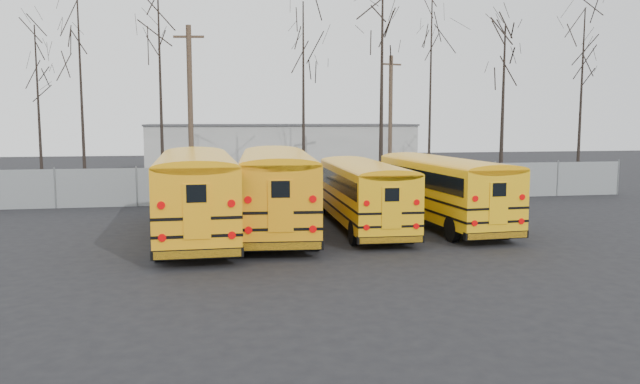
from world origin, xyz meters
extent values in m
plane|color=black|center=(0.00, 0.00, 0.00)|extent=(120.00, 120.00, 0.00)
cube|color=gray|center=(0.00, 12.00, 1.00)|extent=(40.00, 0.04, 2.00)
cube|color=#B8B7B3|center=(2.00, 32.00, 2.00)|extent=(22.00, 8.00, 4.00)
cylinder|color=black|center=(-6.06, -1.22, 0.54)|extent=(0.31, 1.08, 1.08)
cylinder|color=black|center=(-3.63, -1.19, 0.54)|extent=(0.31, 1.08, 1.08)
cylinder|color=black|center=(-6.17, 7.82, 0.54)|extent=(0.31, 1.08, 1.08)
cylinder|color=black|center=(-3.73, 7.85, 0.54)|extent=(0.31, 1.08, 1.08)
cube|color=#FFA411|center=(-4.88, 2.29, 1.80)|extent=(2.81, 10.04, 2.53)
cube|color=#FFA411|center=(-4.96, 8.21, 1.08)|extent=(2.44, 1.86, 1.08)
cube|color=black|center=(-4.88, 2.08, 2.37)|extent=(2.84, 8.97, 0.75)
cube|color=black|center=(-4.90, 3.21, 1.02)|extent=(2.87, 11.90, 0.10)
cube|color=black|center=(-4.90, 3.21, 1.56)|extent=(2.87, 11.90, 0.10)
cube|color=black|center=(-4.83, -2.60, 0.48)|extent=(2.76, 0.27, 0.30)
cube|color=black|center=(-4.97, 9.08, 0.48)|extent=(2.59, 0.25, 0.28)
cube|color=#FFA411|center=(-4.82, -2.72, 1.78)|extent=(0.81, 0.05, 1.67)
cylinder|color=#B20505|center=(-5.85, -2.75, 1.02)|extent=(0.24, 0.05, 0.24)
cylinder|color=#B20505|center=(-3.80, -2.72, 1.02)|extent=(0.24, 0.05, 0.24)
cylinder|color=#B20505|center=(-5.85, -2.75, 1.99)|extent=(0.24, 0.05, 0.24)
cylinder|color=#B20505|center=(-3.80, -2.72, 1.99)|extent=(0.24, 0.05, 0.24)
cylinder|color=black|center=(-3.30, -0.39, 0.54)|extent=(0.40, 1.10, 1.07)
cylinder|color=black|center=(-0.88, -0.61, 0.54)|extent=(0.40, 1.10, 1.07)
cylinder|color=black|center=(-2.48, 8.60, 0.54)|extent=(0.40, 1.10, 1.07)
cylinder|color=black|center=(-0.06, 8.38, 0.54)|extent=(0.40, 1.10, 1.07)
cube|color=orange|center=(-1.77, 2.97, 1.80)|extent=(3.58, 10.20, 2.53)
cube|color=orange|center=(-1.24, 8.86, 1.07)|extent=(2.57, 2.04, 1.07)
cube|color=black|center=(-1.79, 2.76, 2.36)|extent=(3.53, 9.13, 0.75)
cube|color=black|center=(-1.69, 3.88, 1.02)|extent=(3.78, 12.04, 0.10)
cube|color=black|center=(-1.69, 3.88, 1.56)|extent=(3.78, 12.04, 0.10)
cube|color=black|center=(-2.22, -1.89, 0.48)|extent=(2.76, 0.48, 0.30)
cube|color=black|center=(-1.16, 9.72, 0.48)|extent=(2.59, 0.45, 0.28)
cube|color=orange|center=(-2.23, -2.01, 1.77)|extent=(0.81, 0.12, 1.67)
cylinder|color=#B20505|center=(-3.25, -1.93, 1.02)|extent=(0.24, 0.06, 0.24)
cylinder|color=#B20505|center=(-1.21, -2.12, 1.02)|extent=(0.24, 0.06, 0.24)
cylinder|color=#B20505|center=(-3.25, -1.93, 1.99)|extent=(0.24, 0.06, 0.24)
cylinder|color=#B20505|center=(-1.21, -2.12, 1.99)|extent=(0.24, 0.06, 0.24)
cylinder|color=black|center=(0.66, 0.01, 0.46)|extent=(0.29, 0.93, 0.92)
cylinder|color=black|center=(2.73, -0.07, 0.46)|extent=(0.29, 0.93, 0.92)
cylinder|color=black|center=(0.96, 7.70, 0.46)|extent=(0.29, 0.93, 0.92)
cylinder|color=black|center=(3.03, 7.62, 0.46)|extent=(0.29, 0.93, 0.92)
cube|color=#F6AE10|center=(1.81, 2.94, 1.53)|extent=(2.62, 8.61, 2.15)
cube|color=#F6AE10|center=(2.01, 7.98, 0.92)|extent=(2.12, 1.64, 0.92)
cube|color=black|center=(1.80, 2.76, 2.02)|extent=(2.63, 7.69, 0.64)
cube|color=black|center=(1.84, 3.72, 0.87)|extent=(2.71, 10.18, 0.08)
cube|color=black|center=(1.84, 3.72, 1.33)|extent=(2.71, 10.18, 0.08)
cube|color=black|center=(1.65, -1.22, 0.41)|extent=(2.35, 0.29, 0.26)
cube|color=black|center=(2.04, 8.71, 0.41)|extent=(2.20, 0.27, 0.24)
cube|color=#F6AE10|center=(1.64, -1.32, 1.51)|extent=(0.69, 0.06, 1.42)
cylinder|color=#B20505|center=(0.77, -1.30, 0.87)|extent=(0.20, 0.04, 0.20)
cylinder|color=#B20505|center=(2.51, -1.37, 0.87)|extent=(0.20, 0.04, 0.20)
cylinder|color=#B20505|center=(0.77, -1.30, 1.70)|extent=(0.20, 0.04, 0.20)
cylinder|color=#B20505|center=(2.51, -1.37, 1.70)|extent=(0.20, 0.04, 0.20)
cylinder|color=black|center=(4.38, -0.05, 0.48)|extent=(0.32, 0.97, 0.96)
cylinder|color=black|center=(6.54, 0.07, 0.48)|extent=(0.32, 0.97, 0.96)
cylinder|color=black|center=(3.94, 7.98, 0.48)|extent=(0.32, 0.97, 0.96)
cylinder|color=black|center=(6.10, 8.10, 0.48)|extent=(0.32, 0.97, 0.96)
cube|color=#FAB410|center=(5.29, 3.12, 1.60)|extent=(2.88, 9.03, 2.25)
cube|color=#FAB410|center=(5.00, 8.38, 0.96)|extent=(2.24, 1.74, 0.96)
cube|color=black|center=(5.30, 2.92, 2.11)|extent=(2.87, 8.07, 0.67)
cube|color=black|center=(5.24, 3.93, 0.91)|extent=(3.00, 10.68, 0.09)
cube|color=black|center=(5.24, 3.93, 1.39)|extent=(3.00, 10.68, 0.09)
cube|color=black|center=(5.53, -1.24, 0.43)|extent=(2.46, 0.34, 0.27)
cube|color=black|center=(4.96, 9.14, 0.43)|extent=(2.31, 0.32, 0.25)
cube|color=#FAB410|center=(5.53, -1.34, 1.58)|extent=(0.72, 0.08, 1.49)
cylinder|color=#B20505|center=(4.63, -1.40, 0.91)|extent=(0.21, 0.05, 0.21)
cylinder|color=#B20505|center=(6.44, -1.30, 0.91)|extent=(0.21, 0.05, 0.21)
cylinder|color=#B20505|center=(4.63, -1.40, 1.77)|extent=(0.21, 0.05, 0.21)
cylinder|color=#B20505|center=(6.44, -1.30, 1.77)|extent=(0.21, 0.05, 0.21)
cylinder|color=#483729|center=(-5.24, 15.65, 4.92)|extent=(0.31, 0.31, 9.85)
cube|color=#483729|center=(-5.24, 15.65, 9.19)|extent=(1.75, 0.44, 0.13)
cylinder|color=#4A382A|center=(7.94, 19.39, 4.38)|extent=(0.27, 0.27, 8.76)
cube|color=#4A382A|center=(7.94, 19.39, 8.18)|extent=(1.54, 0.51, 0.12)
cone|color=black|center=(-13.47, 15.67, 4.82)|extent=(0.26, 0.26, 9.63)
cone|color=black|center=(-10.99, 14.53, 5.85)|extent=(0.26, 0.26, 11.70)
cone|color=black|center=(-6.82, 14.71, 5.88)|extent=(0.26, 0.26, 11.76)
cone|color=black|center=(1.40, 15.76, 5.70)|extent=(0.26, 0.26, 11.40)
cone|color=black|center=(5.58, 13.50, 6.33)|extent=(0.26, 0.26, 12.66)
cone|color=black|center=(9.08, 14.97, 6.43)|extent=(0.26, 0.26, 12.85)
cone|color=black|center=(13.16, 13.59, 5.01)|extent=(0.26, 0.26, 10.01)
cone|color=black|center=(18.80, 14.32, 5.67)|extent=(0.26, 0.26, 11.35)
camera|label=1|loc=(-4.64, -21.39, 4.48)|focal=35.00mm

